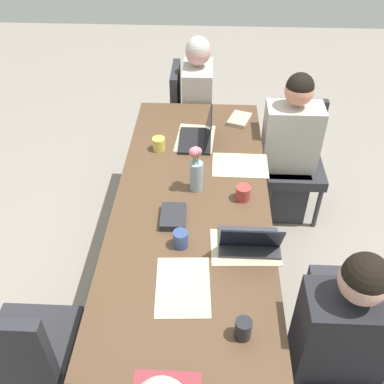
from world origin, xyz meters
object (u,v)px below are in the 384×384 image
at_px(chair_far_right_mid, 22,349).
at_px(flower_vase, 196,169).
at_px(person_near_right_near, 335,353).
at_px(coffee_mug_centre_right, 159,144).
at_px(person_near_left_mid, 288,157).
at_px(coffee_mug_near_right, 243,329).
at_px(book_red_cover, 239,119).
at_px(book_blue_cover, 173,217).
at_px(chair_head_right_left_near, 189,112).
at_px(laptop_head_right_left_near, 199,137).
at_px(person_head_right_left_near, 198,113).
at_px(chair_near_left_mid, 294,154).
at_px(dining_table, 192,207).
at_px(coffee_mug_centre_left, 243,193).
at_px(laptop_near_right_near, 250,241).
at_px(coffee_mug_near_left, 181,239).
at_px(chair_near_right_near, 343,343).

height_order(chair_far_right_mid, flower_vase, flower_vase).
xyz_separation_m(person_near_right_near, coffee_mug_centre_right, (1.34, 0.96, 0.26)).
distance_m(person_near_left_mid, coffee_mug_near_right, 1.73).
xyz_separation_m(book_red_cover, book_blue_cover, (-1.08, 0.41, 0.01)).
bearing_deg(chair_head_right_left_near, laptop_head_right_left_near, -172.33).
bearing_deg(person_head_right_left_near, chair_near_left_mid, -125.30).
bearing_deg(chair_far_right_mid, chair_head_right_left_near, -16.65).
bearing_deg(chair_near_left_mid, coffee_mug_near_right, 164.30).
xyz_separation_m(dining_table, book_red_cover, (0.90, -0.31, 0.09)).
relative_size(coffee_mug_centre_left, coffee_mug_centre_right, 1.00).
relative_size(chair_near_left_mid, laptop_near_right_near, 2.81).
distance_m(dining_table, coffee_mug_near_left, 0.40).
height_order(person_near_left_mid, flower_vase, person_near_left_mid).
bearing_deg(coffee_mug_near_right, person_near_left_mid, -14.44).
distance_m(person_near_left_mid, person_near_right_near, 1.60).
height_order(chair_far_right_mid, coffee_mug_near_left, chair_far_right_mid).
relative_size(flower_vase, book_blue_cover, 1.54).
height_order(chair_head_right_left_near, person_head_right_left_near, person_head_right_left_near).
relative_size(dining_table, person_near_left_mid, 1.91).
xyz_separation_m(coffee_mug_near_right, coffee_mug_centre_right, (1.40, 0.51, -0.01)).
relative_size(laptop_near_right_near, book_red_cover, 1.60).
relative_size(dining_table, coffee_mug_near_right, 22.21).
bearing_deg(coffee_mug_centre_right, coffee_mug_near_left, -166.75).
distance_m(chair_head_right_left_near, person_head_right_left_near, 0.10).
relative_size(coffee_mug_near_left, book_red_cover, 0.47).
relative_size(laptop_head_right_left_near, coffee_mug_near_right, 3.11).
xyz_separation_m(person_near_left_mid, coffee_mug_near_right, (-1.65, 0.43, 0.27)).
bearing_deg(coffee_mug_centre_right, chair_head_right_left_near, -9.52).
xyz_separation_m(chair_near_left_mid, coffee_mug_centre_right, (-0.33, 1.00, 0.29)).
height_order(chair_near_left_mid, laptop_head_right_left_near, laptop_head_right_left_near).
xyz_separation_m(dining_table, coffee_mug_centre_left, (0.01, -0.30, 0.12)).
bearing_deg(flower_vase, coffee_mug_near_left, 172.73).
distance_m(chair_far_right_mid, coffee_mug_near_left, 0.94).
bearing_deg(chair_far_right_mid, coffee_mug_near_right, -91.38).
bearing_deg(coffee_mug_near_right, chair_near_right_near, -75.35).
height_order(coffee_mug_near_right, coffee_mug_centre_right, coffee_mug_near_right).
height_order(chair_near_left_mid, person_near_right_near, person_near_right_near).
bearing_deg(flower_vase, coffee_mug_near_right, -166.33).
xyz_separation_m(flower_vase, coffee_mug_near_left, (-0.47, 0.06, -0.10)).
distance_m(person_near_right_near, laptop_near_right_near, 0.66).
bearing_deg(book_blue_cover, laptop_head_right_left_near, -9.85).
height_order(laptop_head_right_left_near, coffee_mug_centre_right, laptop_head_right_left_near).
bearing_deg(coffee_mug_centre_left, laptop_head_right_left_near, 25.31).
bearing_deg(laptop_head_right_left_near, chair_far_right_mid, 151.47).
relative_size(dining_table, book_red_cover, 11.44).
xyz_separation_m(chair_far_right_mid, laptop_head_right_left_near, (1.47, -0.80, 0.29)).
xyz_separation_m(dining_table, coffee_mug_centre_right, (0.50, 0.25, 0.12)).
xyz_separation_m(chair_near_right_near, coffee_mug_centre_right, (1.26, 1.02, 0.29)).
bearing_deg(flower_vase, coffee_mug_centre_right, 33.49).
xyz_separation_m(person_near_left_mid, chair_far_right_mid, (-1.63, 1.47, -0.03)).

